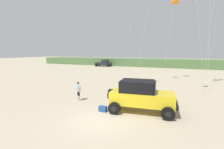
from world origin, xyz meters
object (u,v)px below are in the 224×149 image
at_px(person_watching, 78,90).
at_px(distant_pickup, 104,63).
at_px(jeep, 141,95).
at_px(cooler_box, 103,109).
at_px(kite_pink_ribbon, 173,2).

bearing_deg(person_watching, distant_pickup, 113.32).
relative_size(jeep, person_watching, 2.98).
bearing_deg(jeep, cooler_box, -156.44).
relative_size(person_watching, distant_pickup, 0.35).
relative_size(jeep, distant_pickup, 1.05).
xyz_separation_m(cooler_box, distant_pickup, (-16.88, 33.25, 0.75)).
bearing_deg(distant_pickup, cooler_box, -63.09).
relative_size(jeep, kite_pink_ribbon, 0.41).
bearing_deg(jeep, person_watching, 175.55).
bearing_deg(kite_pink_ribbon, cooler_box, -101.30).
relative_size(cooler_box, kite_pink_ribbon, 0.05).
distance_m(jeep, distant_pickup, 37.55).
distance_m(jeep, person_watching, 5.72).
height_order(jeep, cooler_box, jeep).
height_order(jeep, person_watching, jeep).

